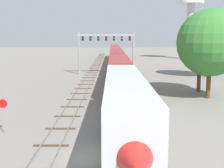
% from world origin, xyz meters
% --- Properties ---
extents(ground_plane, '(400.00, 400.00, 0.00)m').
position_xyz_m(ground_plane, '(0.00, 0.00, 0.00)').
color(ground_plane, gray).
extents(track_main, '(2.60, 200.00, 0.16)m').
position_xyz_m(track_main, '(2.00, 60.00, 0.07)').
color(track_main, slate).
rests_on(track_main, ground).
extents(track_near, '(2.60, 160.00, 0.16)m').
position_xyz_m(track_near, '(-3.50, 40.00, 0.07)').
color(track_near, slate).
rests_on(track_near, ground).
extents(passenger_train, '(3.04, 107.57, 4.80)m').
position_xyz_m(passenger_train, '(2.00, 47.49, 2.61)').
color(passenger_train, silver).
rests_on(passenger_train, ground).
extents(signal_gantry, '(12.10, 0.49, 8.83)m').
position_xyz_m(signal_gantry, '(-0.25, 43.87, 6.51)').
color(signal_gantry, '#999BA0').
rests_on(signal_gantry, ground).
extents(water_tower, '(8.80, 8.80, 25.08)m').
position_xyz_m(water_tower, '(28.42, 86.56, 19.30)').
color(water_tower, beige).
rests_on(water_tower, ground).
extents(stop_sign, '(0.76, 0.08, 2.88)m').
position_xyz_m(stop_sign, '(-8.00, 5.00, 1.87)').
color(stop_sign, gray).
rests_on(stop_sign, ground).
extents(trackside_tree_left, '(6.24, 6.24, 10.12)m').
position_xyz_m(trackside_tree_left, '(13.52, 23.44, 6.97)').
color(trackside_tree_left, brown).
rests_on(trackside_tree_left, ground).
extents(trackside_tree_mid, '(8.91, 8.91, 12.53)m').
position_xyz_m(trackside_tree_mid, '(19.71, 39.93, 8.07)').
color(trackside_tree_mid, brown).
rests_on(trackside_tree_mid, ground).
extents(trackside_tree_right, '(8.56, 8.56, 11.45)m').
position_xyz_m(trackside_tree_right, '(13.48, 19.07, 7.16)').
color(trackside_tree_right, brown).
rests_on(trackside_tree_right, ground).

